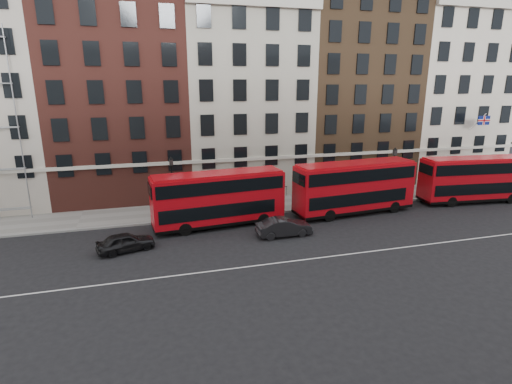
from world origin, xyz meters
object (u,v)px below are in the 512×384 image
object	(u,v)px
bus_d	(474,178)
car_front	(284,227)
bus_b	(218,198)
bus_c	(354,186)
car_rear	(126,242)
traffic_light	(497,170)

from	to	relation	value
bus_d	car_front	world-z (taller)	bus_d
bus_b	car_front	size ratio (longest dim) A/B	2.54
bus_d	bus_b	bearing A→B (deg)	-174.42
bus_c	car_front	xyz separation A→B (m)	(-7.89, -3.55, -1.82)
bus_b	bus_d	xyz separation A→B (m)	(25.60, 0.01, -0.01)
bus_b	car_front	bearing A→B (deg)	-43.84
car_rear	traffic_light	size ratio (longest dim) A/B	1.21
car_front	traffic_light	bearing A→B (deg)	-77.40
car_rear	traffic_light	world-z (taller)	traffic_light
bus_b	bus_d	world-z (taller)	bus_b
bus_c	traffic_light	world-z (taller)	bus_c
bus_c	traffic_light	size ratio (longest dim) A/B	3.50
bus_b	traffic_light	bearing A→B (deg)	-0.88
bus_c	traffic_light	bearing A→B (deg)	2.76
car_front	traffic_light	size ratio (longest dim) A/B	1.33
bus_d	traffic_light	size ratio (longest dim) A/B	3.35
bus_b	car_rear	world-z (taller)	bus_b
bus_b	car_rear	distance (m)	8.18
car_rear	car_front	world-z (taller)	car_front
bus_b	car_rear	xyz separation A→B (m)	(-7.27, -3.30, -1.77)
car_front	traffic_light	xyz separation A→B (m)	(26.60, 6.16, 1.73)
bus_c	car_rear	xyz separation A→B (m)	(-19.68, -3.30, -1.86)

